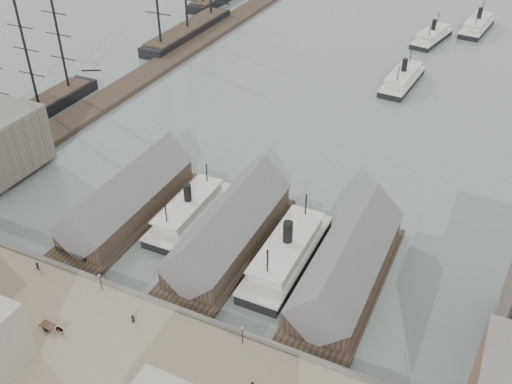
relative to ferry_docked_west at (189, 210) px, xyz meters
The scene contains 21 objects.
ground 25.49m from the ferry_docked_west, 59.20° to the right, with size 900.00×900.00×0.00m, color #576561.
quay 43.80m from the ferry_docked_west, 72.73° to the right, with size 180.00×30.00×2.00m, color #7F7055.
seawall 29.99m from the ferry_docked_west, 64.30° to the right, with size 180.00×1.20×2.30m, color #59544C.
west_wharf 95.61m from the ferry_docked_west, 125.12° to the left, with size 10.00×220.00×1.60m, color #2D231C.
ferry_shed_west 14.10m from the ferry_docked_west, 159.24° to the right, with size 14.00×42.00×12.60m.
ferry_shed_center 14.10m from the ferry_docked_west, 20.76° to the right, with size 14.00×42.00×12.60m.
ferry_shed_east 39.38m from the ferry_docked_west, ahead, with size 14.00×42.00×12.60m.
lamp_post_near_w 28.98m from the ferry_docked_west, 93.97° to the right, with size 0.44×0.44×3.92m.
lamp_post_near_e 40.25m from the ferry_docked_west, 45.81° to the right, with size 0.44×0.44×3.92m.
ferry_docked_west is the anchor object (origin of this frame).
ferry_docked_east 26.36m from the ferry_docked_west, ahead, with size 9.22×30.72×10.97m.
ferry_open_near 97.57m from the ferry_docked_west, 74.32° to the left, with size 10.07×27.74×9.72m.
ferry_open_mid 142.67m from the ferry_docked_west, 79.09° to the left, with size 12.53×26.82×9.22m.
ferry_open_far 166.10m from the ferry_docked_west, 75.60° to the left, with size 11.50×28.78×10.01m.
sailing_ship_near 70.30m from the ferry_docked_west, 164.54° to the left, with size 8.41×57.92×34.57m.
sailing_ship_mid 120.87m from the ferry_docked_west, 121.14° to the left, with size 9.53×55.05×39.17m.
horse_cart_center 40.87m from the ferry_docked_west, 93.59° to the right, with size 4.92×1.55×1.68m.
pedestrian_2 34.29m from the ferry_docked_west, 119.61° to the right, with size 1.18×0.68×1.82m, color black.
pedestrian_3 45.31m from the ferry_docked_west, 94.38° to the right, with size 1.00×0.42×1.71m, color black.
pedestrian_4 33.95m from the ferry_docked_west, 76.09° to the right, with size 0.81×0.53×1.66m, color black.
pedestrian_5 45.65m from the ferry_docked_west, 65.47° to the right, with size 0.60×0.44×1.64m, color black.
Camera 1 is at (45.37, -65.55, 79.39)m, focal length 40.00 mm.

